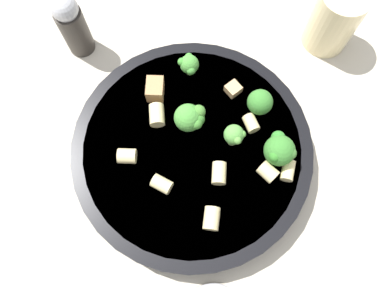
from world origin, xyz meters
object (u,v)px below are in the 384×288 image
Objects in this scene: pasta_bowl at (192,151)px; broccoli_floret_0 at (259,102)px; chicken_chunk_0 at (233,89)px; drinking_glass at (333,22)px; rigatoni_3 at (157,115)px; rigatoni_2 at (127,156)px; rigatoni_5 at (219,173)px; pepper_shaker at (72,25)px; broccoli_floret_3 at (280,150)px; rigatoni_7 at (288,171)px; chicken_chunk_1 at (155,89)px; rigatoni_4 at (251,123)px; broccoli_floret_2 at (234,135)px; rigatoni_0 at (162,184)px; broccoli_floret_1 at (189,65)px; rigatoni_6 at (268,172)px; broccoli_floret_4 at (190,118)px; rigatoni_1 at (212,218)px.

pasta_bowl is 8.28× the size of broccoli_floret_0.
drinking_glass is at bearing -130.83° from chicken_chunk_0.
rigatoni_3 reaches higher than pasta_bowl.
rigatoni_3 is (0.11, 0.04, -0.01)m from broccoli_floret_0.
rigatoni_2 reaches higher than rigatoni_5.
rigatoni_3 is at bearing 144.82° from pepper_shaker.
broccoli_floret_3 is 0.41× the size of pepper_shaker.
rigatoni_7 is 0.89× the size of chicken_chunk_1.
rigatoni_5 is (0.02, 0.07, 0.00)m from rigatoni_4.
rigatoni_5 is (-0.04, 0.03, 0.02)m from pasta_bowl.
broccoli_floret_0 is at bearing -60.12° from broccoli_floret_3.
broccoli_floret_0 is 1.00× the size of broccoli_floret_2.
drinking_glass is (-0.21, -0.24, -0.01)m from rigatoni_2.
rigatoni_0 is at bearing 23.68° from rigatoni_5.
chicken_chunk_1 is (0.12, -0.02, 0.00)m from rigatoni_4.
rigatoni_0 is (0.02, 0.05, 0.02)m from pasta_bowl.
broccoli_floret_1 is 0.16m from rigatoni_6.
pasta_bowl is at bearing -35.48° from rigatoni_5.
broccoli_floret_4 is (0.01, -0.03, 0.04)m from pasta_bowl.
rigatoni_2 is at bearing 42.95° from broccoli_floret_4.
broccoli_floret_2 is at bearing -93.45° from rigatoni_1.
broccoli_floret_1 is at bearing -43.10° from rigatoni_6.
drinking_glass is at bearing -98.03° from rigatoni_7.
rigatoni_2 is at bearing 1.88° from rigatoni_5.
chicken_chunk_1 is (0.16, -0.05, -0.01)m from broccoli_floret_3.
broccoli_floret_3 is 0.20m from drinking_glass.
rigatoni_1 is 0.14m from rigatoni_3.
broccoli_floret_4 reaches higher than chicken_chunk_1.
rigatoni_2 is (0.11, -0.05, 0.00)m from rigatoni_1.
pepper_shaker reaches higher than broccoli_floret_4.
drinking_glass reaches higher than broccoli_floret_4.
rigatoni_4 is at bearing -172.24° from rigatoni_3.
rigatoni_5 is (-0.09, 0.05, -0.00)m from rigatoni_3.
chicken_chunk_1 is (0.12, 0.01, -0.01)m from broccoli_floret_0.
rigatoni_2 reaches higher than chicken_chunk_0.
broccoli_floret_0 is 1.67× the size of rigatoni_2.
rigatoni_7 is at bearing -162.26° from rigatoni_6.
broccoli_floret_1 is at bearing -109.28° from rigatoni_2.
broccoli_floret_3 is at bearing -148.27° from rigatoni_5.
pasta_bowl is 7.34× the size of broccoli_floret_4.
broccoli_floret_2 is 2.07× the size of chicken_chunk_0.
broccoli_floret_0 is at bearing -72.53° from rigatoni_6.
rigatoni_3 is at bearing -31.70° from rigatoni_5.
chicken_chunk_1 is at bearing -54.16° from rigatoni_1.
broccoli_floret_3 is 1.98× the size of rigatoni_4.
broccoli_floret_4 is (-0.02, 0.07, 0.00)m from broccoli_floret_1.
rigatoni_0 is 1.07× the size of rigatoni_2.
rigatoni_0 is 1.08× the size of rigatoni_6.
rigatoni_6 is (-0.14, 0.04, -0.00)m from rigatoni_3.
rigatoni_2 is (0.04, 0.12, -0.01)m from broccoli_floret_1.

